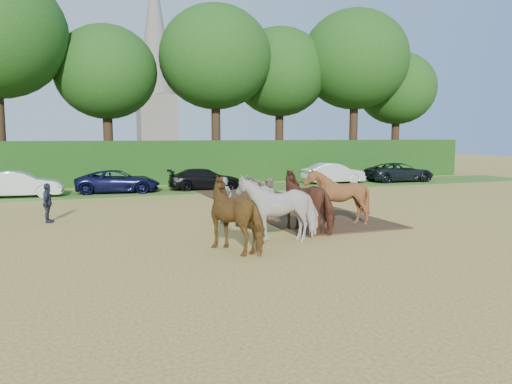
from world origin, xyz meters
TOP-DOWN VIEW (x-y plane):
  - ground at (0.00, 0.00)m, footprint 120.00×120.00m
  - earth_strip at (1.50, 7.00)m, footprint 4.50×17.00m
  - grass_verge at (0.00, 14.00)m, footprint 50.00×5.00m
  - hedgerow at (0.00, 18.50)m, footprint 46.00×1.60m
  - spectator_near at (-0.22, 2.51)m, footprint 0.70×0.86m
  - spectator_far at (-8.63, 4.53)m, footprint 0.52×0.95m
  - plough_team at (-0.83, -1.04)m, footprint 7.03×6.19m
  - parked_cars at (2.46, 13.97)m, footprint 29.81×2.83m
  - treeline at (-1.69, 21.69)m, footprint 48.70×10.60m
  - church at (4.00, 55.00)m, footprint 5.20×5.20m

SIDE VIEW (x-z plane):
  - ground at x=0.00m, z-range 0.00..0.00m
  - grass_verge at x=0.00m, z-range 0.00..0.03m
  - earth_strip at x=1.50m, z-range 0.00..0.05m
  - parked_cars at x=2.46m, z-range -0.04..1.42m
  - spectator_far at x=-8.63m, z-range 0.00..1.53m
  - spectator_near at x=-0.22m, z-range 0.00..1.69m
  - plough_team at x=-0.83m, z-range -0.01..2.13m
  - hedgerow at x=0.00m, z-range 0.00..3.00m
  - treeline at x=-1.69m, z-range 1.87..16.07m
  - church at x=4.00m, z-range 0.23..27.23m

